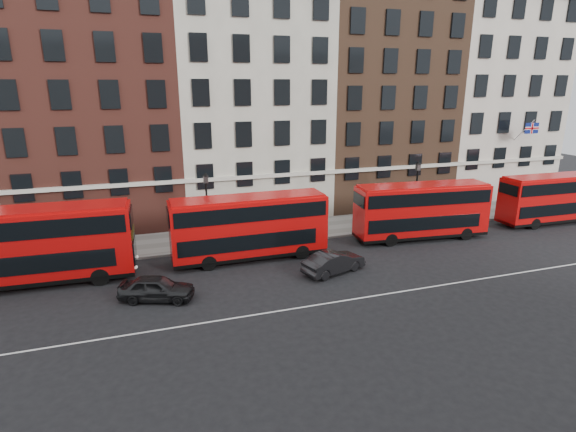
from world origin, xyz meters
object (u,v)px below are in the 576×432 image
object	(u,v)px
bus_a	(32,244)
car_front	(334,262)
traffic_light	(529,189)
bus_b	(249,226)
car_rear	(157,288)
bus_d	(555,198)
bus_c	(421,210)

from	to	relation	value
bus_a	car_front	bearing A→B (deg)	-10.43
traffic_light	bus_b	bearing A→B (deg)	-174.58
bus_a	car_rear	xyz separation A→B (m)	(6.66, -4.32, -1.81)
bus_a	traffic_light	world-z (taller)	bus_a
bus_d	traffic_light	bearing A→B (deg)	96.12
bus_a	bus_d	distance (m)	39.46
car_rear	bus_d	bearing A→B (deg)	-62.71
bus_d	traffic_light	size ratio (longest dim) A/B	3.05
bus_a	car_rear	world-z (taller)	bus_a
traffic_light	bus_a	bearing A→B (deg)	-176.36
bus_c	bus_d	distance (m)	13.14
traffic_light	bus_d	bearing A→B (deg)	-85.29
bus_a	car_front	size ratio (longest dim) A/B	2.66
bus_a	traffic_light	xyz separation A→B (m)	(39.25, 2.50, -0.06)
car_rear	bus_c	bearing A→B (deg)	-57.81
car_rear	car_front	xyz separation A→B (m)	(10.77, 0.42, 0.00)
bus_b	bus_c	distance (m)	13.40
car_rear	car_front	size ratio (longest dim) A/B	0.97
bus_b	traffic_light	world-z (taller)	bus_b
bus_b	bus_d	xyz separation A→B (m)	(26.54, 0.00, -0.11)
bus_d	bus_c	bearing A→B (deg)	-178.60
car_rear	traffic_light	world-z (taller)	traffic_light
bus_a	bus_c	distance (m)	26.32
bus_b	car_rear	xyz separation A→B (m)	(-6.26, -4.32, -1.65)
bus_c	traffic_light	world-z (taller)	bus_c
car_rear	bus_b	bearing A→B (deg)	-35.62
bus_c	car_rear	bearing A→B (deg)	-162.22
bus_a	bus_d	world-z (taller)	bus_a
bus_c	car_front	world-z (taller)	bus_c
bus_c	bus_d	bearing A→B (deg)	5.36
car_rear	car_front	world-z (taller)	car_front
bus_d	car_rear	distance (m)	33.12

